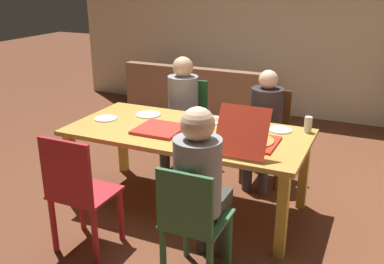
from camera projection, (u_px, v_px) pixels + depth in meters
The scene contains 19 objects.
ground_plane at pixel (188, 205), 4.08m from camera, with size 20.00×20.00×0.00m, color brown.
back_wall at pixel (280, 25), 6.39m from camera, with size 6.79×0.12×2.68m, color beige.
dining_table at pixel (187, 139), 3.85m from camera, with size 2.10×1.01×0.75m.
chair_0 at pixel (192, 223), 2.90m from camera, with size 0.41×0.44×0.90m.
person_0 at pixel (201, 179), 2.92m from camera, with size 0.32×0.51×1.26m.
chair_1 at pixel (267, 131), 4.51m from camera, with size 0.42×0.42×0.93m.
person_1 at pixel (265, 119), 4.32m from camera, with size 0.32×0.51×1.17m.
chair_2 at pixel (187, 117), 4.88m from camera, with size 0.45×0.38×0.95m.
person_2 at pixel (181, 104), 4.69m from camera, with size 0.33×0.50×1.23m.
chair_3 at pixel (78, 192), 3.24m from camera, with size 0.45×0.41×0.96m.
pizza_box_0 at pixel (159, 129), 3.81m from camera, with size 0.39×0.39×0.03m.
pizza_box_1 at pixel (250, 139), 3.46m from camera, with size 0.40×0.59×0.37m.
plate_0 at pixel (106, 118), 4.12m from camera, with size 0.22×0.22×0.01m.
plate_1 at pixel (280, 130), 3.82m from camera, with size 0.21×0.21×0.01m.
plate_2 at pixel (148, 115), 4.23m from camera, with size 0.24×0.24×0.01m.
plate_3 at pixel (215, 120), 4.06m from camera, with size 0.24×0.24×0.03m.
drinking_glass_0 at pixel (308, 124), 3.76m from camera, with size 0.07×0.07×0.14m, color silver.
drinking_glass_1 at pixel (198, 132), 3.62m from camera, with size 0.07×0.07×0.11m, color silver.
couch at pixel (199, 97), 6.62m from camera, with size 2.13×0.76×0.79m.
Camera 1 is at (1.52, -3.27, 2.04)m, focal length 40.72 mm.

